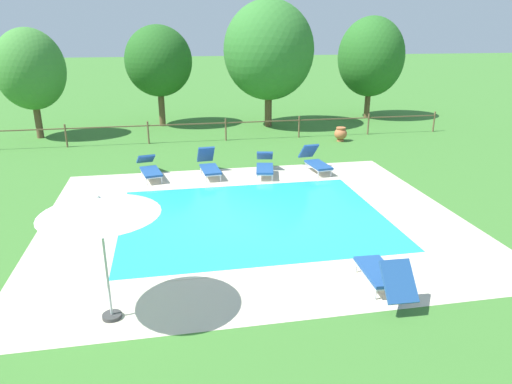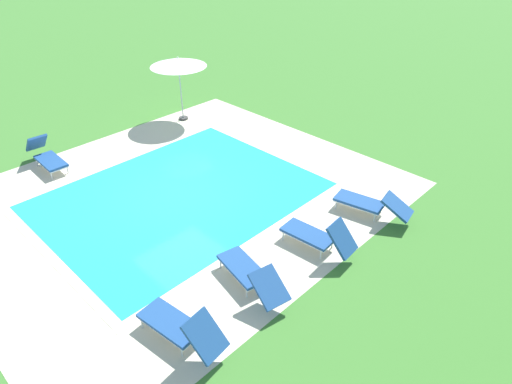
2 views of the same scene
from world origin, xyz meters
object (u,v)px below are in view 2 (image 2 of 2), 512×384
Objects in this scene: sun_lounger_north_far at (180,326)px; patio_umbrella_open_foreground at (178,63)px; sun_lounger_south_near_corner at (317,236)px; sun_lounger_north_mid at (370,203)px; sun_lounger_north_end at (47,156)px; sun_lounger_north_near_steps at (250,273)px.

patio_umbrella_open_foreground is (-6.61, -8.42, 1.84)m from sun_lounger_north_far.
sun_lounger_south_near_corner reaches higher than sun_lounger_north_far.
sun_lounger_north_far is at bearing -2.79° from sun_lounger_north_mid.
patio_umbrella_open_foreground is (-5.37, 0.06, 1.84)m from sun_lounger_north_end.
sun_lounger_north_far is at bearing 2.77° from sun_lounger_north_near_steps.
patio_umbrella_open_foreground is at bearing -93.21° from sun_lounger_north_mid.
sun_lounger_north_mid is 0.87× the size of patio_umbrella_open_foreground.
sun_lounger_north_near_steps is 0.99× the size of sun_lounger_north_mid.
sun_lounger_north_mid is at bearing 174.59° from sun_lounger_north_near_steps.
sun_lounger_north_near_steps is 1.97m from sun_lounger_north_far.
sun_lounger_north_end is 1.01× the size of sun_lounger_south_near_corner.
sun_lounger_north_mid is 1.08× the size of sun_lounger_north_far.
sun_lounger_north_mid is 8.93m from patio_umbrella_open_foreground.
sun_lounger_south_near_corner reaches higher than sun_lounger_north_mid.
patio_umbrella_open_foreground is (-2.62, -8.59, 1.84)m from sun_lounger_south_near_corner.
sun_lounger_north_near_steps is 4.17m from sun_lounger_north_mid.
sun_lounger_north_end is at bearing -85.09° from sun_lounger_north_near_steps.
sun_lounger_south_near_corner is at bearing 177.53° from sun_lounger_north_far.
sun_lounger_north_end is (-1.24, -8.48, 0.00)m from sun_lounger_north_far.
sun_lounger_north_near_steps is at bearing 94.91° from sun_lounger_north_end.
sun_lounger_south_near_corner is at bearing 107.60° from sun_lounger_north_end.
sun_lounger_north_end is 9.08m from sun_lounger_south_near_corner.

